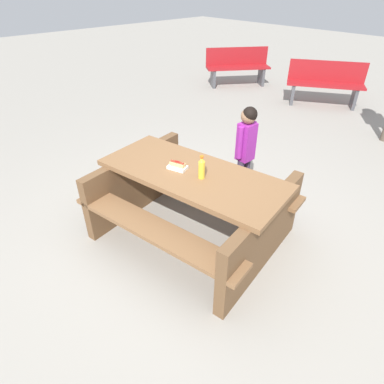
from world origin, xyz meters
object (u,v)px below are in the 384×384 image
(park_bench_near, at_px, (237,66))
(child_in_coat, at_px, (246,142))
(soda_bottle, at_px, (202,168))
(hotdog_tray, at_px, (177,166))
(picnic_table, at_px, (192,199))
(park_bench_mid, at_px, (325,83))

(park_bench_near, bearing_deg, child_in_coat, 131.16)
(soda_bottle, bearing_deg, hotdog_tray, 9.92)
(child_in_coat, bearing_deg, picnic_table, 96.06)
(soda_bottle, relative_size, child_in_coat, 0.20)
(picnic_table, bearing_deg, park_bench_near, -54.26)
(soda_bottle, distance_m, child_in_coat, 0.97)
(soda_bottle, xyz_separation_m, park_bench_mid, (1.29, -4.81, -0.40))
(picnic_table, height_order, soda_bottle, soda_bottle)
(child_in_coat, relative_size, park_bench_mid, 0.76)
(soda_bottle, relative_size, hotdog_tray, 1.09)
(picnic_table, height_order, hotdog_tray, hotdog_tray)
(park_bench_near, xyz_separation_m, park_bench_mid, (-2.16, -0.20, 0.00))
(picnic_table, xyz_separation_m, soda_bottle, (-0.14, 0.01, 0.41))
(soda_bottle, distance_m, park_bench_near, 5.77)
(hotdog_tray, bearing_deg, picnic_table, -157.85)
(hotdog_tray, height_order, park_bench_near, park_bench_near)
(picnic_table, relative_size, hotdog_tray, 9.81)
(hotdog_tray, bearing_deg, park_bench_near, -55.76)
(child_in_coat, bearing_deg, park_bench_mid, -74.79)
(hotdog_tray, xyz_separation_m, park_bench_near, (3.17, -4.66, -0.33))
(picnic_table, height_order, park_bench_near, park_bench_near)
(hotdog_tray, relative_size, park_bench_near, 0.14)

